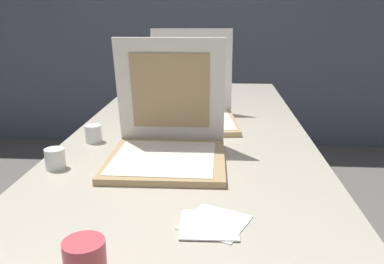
{
  "coord_description": "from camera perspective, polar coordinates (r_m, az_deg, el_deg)",
  "views": [
    {
      "loc": [
        0.11,
        -0.92,
        1.24
      ],
      "look_at": [
        0.02,
        0.47,
        0.81
      ],
      "focal_mm": 37.49,
      "sensor_mm": 36.0,
      "label": 1
    }
  ],
  "objects": [
    {
      "name": "wall_back",
      "position": [
        3.73,
        2.21,
        17.93
      ],
      "size": [
        10.0,
        0.1,
        2.6
      ],
      "primitive_type": "cube",
      "color": "slate",
      "rests_on": "ground"
    },
    {
      "name": "table",
      "position": [
        1.66,
        -0.28,
        -1.62
      ],
      "size": [
        0.96,
        2.36,
        0.75
      ],
      "color": "#BCB29E",
      "rests_on": "ground"
    },
    {
      "name": "pizza_box_front",
      "position": [
        1.35,
        -3.54,
        -1.64
      ],
      "size": [
        0.39,
        0.39,
        0.4
      ],
      "rotation": [
        0.0,
        0.0,
        0.01
      ],
      "color": "tan",
      "rests_on": "table"
    },
    {
      "name": "pizza_box_middle",
      "position": [
        1.8,
        0.11,
        3.22
      ],
      "size": [
        0.42,
        0.44,
        0.4
      ],
      "rotation": [
        0.0,
        0.0,
        0.1
      ],
      "color": "tan",
      "rests_on": "table"
    },
    {
      "name": "cup_white_near_center",
      "position": [
        1.58,
        -13.84,
        -0.22
      ],
      "size": [
        0.06,
        0.06,
        0.07
      ],
      "primitive_type": "cylinder",
      "color": "white",
      "rests_on": "table"
    },
    {
      "name": "cup_white_far",
      "position": [
        2.0,
        -6.17,
        3.77
      ],
      "size": [
        0.06,
        0.06,
        0.07
      ],
      "primitive_type": "cylinder",
      "color": "white",
      "rests_on": "table"
    },
    {
      "name": "cup_white_near_left",
      "position": [
        1.35,
        -18.9,
        -3.61
      ],
      "size": [
        0.06,
        0.06,
        0.07
      ],
      "primitive_type": "cylinder",
      "color": "white",
      "rests_on": "table"
    },
    {
      "name": "napkin_pile",
      "position": [
        0.97,
        2.92,
        -12.87
      ],
      "size": [
        0.19,
        0.19,
        0.01
      ],
      "color": "white",
      "rests_on": "table"
    }
  ]
}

